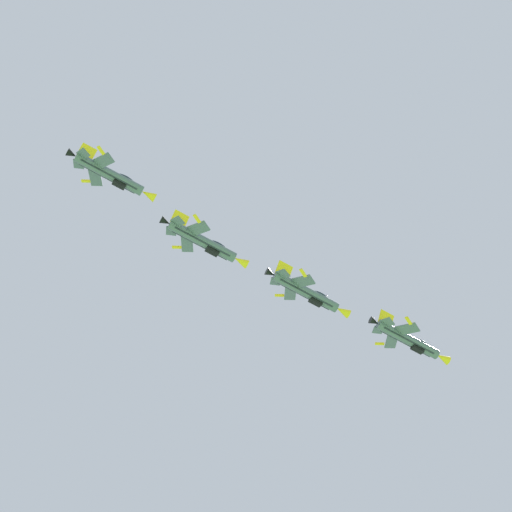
{
  "coord_description": "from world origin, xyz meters",
  "views": [
    {
      "loc": [
        -4.65,
        -6.42,
        1.52
      ],
      "look_at": [
        1.89,
        46.16,
        144.5
      ],
      "focal_mm": 64.47,
      "sensor_mm": 36.0,
      "label": 1
    }
  ],
  "objects_px": {
    "fighter_jet_left_outer": "(111,175)",
    "fighter_jet_left_wing": "(307,292)",
    "fighter_jet_lead": "(409,340)",
    "fighter_jet_right_wing": "(204,242)"
  },
  "relations": [
    {
      "from": "fighter_jet_left_wing",
      "to": "fighter_jet_lead",
      "type": "bearing_deg",
      "value": 88.8
    },
    {
      "from": "fighter_jet_lead",
      "to": "fighter_jet_right_wing",
      "type": "bearing_deg",
      "value": -91.16
    },
    {
      "from": "fighter_jet_left_wing",
      "to": "fighter_jet_left_outer",
      "type": "xyz_separation_m",
      "value": [
        -34.33,
        -15.2,
        3.42
      ]
    },
    {
      "from": "fighter_jet_left_outer",
      "to": "fighter_jet_left_wing",
      "type": "bearing_deg",
      "value": 91.57
    },
    {
      "from": "fighter_jet_lead",
      "to": "fighter_jet_left_wing",
      "type": "relative_size",
      "value": 1.0
    },
    {
      "from": "fighter_jet_right_wing",
      "to": "fighter_jet_left_outer",
      "type": "xyz_separation_m",
      "value": [
        -16.29,
        -8.2,
        4.0
      ]
    },
    {
      "from": "fighter_jet_lead",
      "to": "fighter_jet_left_wing",
      "type": "bearing_deg",
      "value": -91.2
    },
    {
      "from": "fighter_jet_left_wing",
      "to": "fighter_jet_right_wing",
      "type": "height_order",
      "value": "fighter_jet_left_wing"
    },
    {
      "from": "fighter_jet_left_wing",
      "to": "fighter_jet_right_wing",
      "type": "bearing_deg",
      "value": -91.11
    },
    {
      "from": "fighter_jet_lead",
      "to": "fighter_jet_left_wing",
      "type": "xyz_separation_m",
      "value": [
        -18.83,
        -7.27,
        -1.61
      ]
    }
  ]
}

